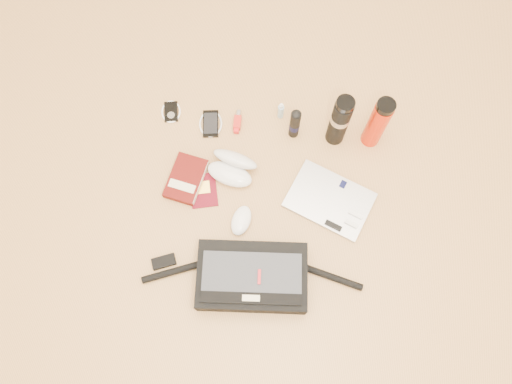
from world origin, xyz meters
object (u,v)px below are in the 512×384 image
(messenger_bag, at_px, (251,277))
(laptop, at_px, (330,201))
(book, at_px, (186,179))
(thermos_black, at_px, (340,121))
(thermos_red, at_px, (378,123))

(messenger_bag, relative_size, laptop, 2.23)
(messenger_bag, distance_m, book, 0.48)
(thermos_black, bearing_deg, book, -151.39)
(thermos_red, bearing_deg, laptop, -112.58)
(laptop, xyz_separation_m, thermos_black, (-0.02, 0.28, 0.13))
(book, height_order, thermos_black, thermos_black)
(messenger_bag, bearing_deg, laptop, 47.05)
(thermos_black, bearing_deg, thermos_red, 7.37)
(messenger_bag, bearing_deg, thermos_red, 51.95)
(laptop, distance_m, thermos_black, 0.31)
(messenger_bag, height_order, laptop, messenger_bag)
(thermos_black, height_order, thermos_red, same)
(messenger_bag, height_order, book, messenger_bag)
(laptop, relative_size, thermos_black, 1.27)
(laptop, distance_m, thermos_red, 0.35)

